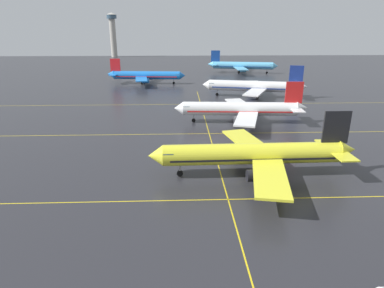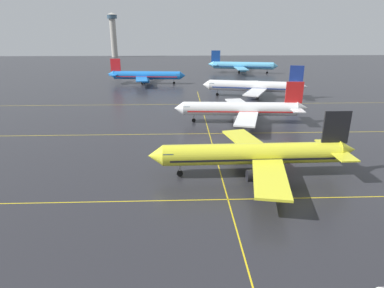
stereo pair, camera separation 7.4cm
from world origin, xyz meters
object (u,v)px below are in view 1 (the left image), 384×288
(airliner_distant_taxiway, at_px, (242,66))
(control_tower, at_px, (113,32))
(airliner_far_right_stand, at_px, (146,75))
(airliner_third_row, at_px, (241,109))
(airliner_far_left_stand, at_px, (254,86))
(airliner_second_row, at_px, (255,154))

(airliner_distant_taxiway, height_order, control_tower, control_tower)
(airliner_far_right_stand, distance_m, control_tower, 153.91)
(airliner_third_row, xyz_separation_m, airliner_distant_taxiway, (19.05, 103.04, 0.37))
(airliner_far_left_stand, height_order, control_tower, control_tower)
(airliner_far_right_stand, height_order, control_tower, control_tower)
(airliner_second_row, xyz_separation_m, airliner_distant_taxiway, (22.82, 136.81, 0.31))
(airliner_third_row, height_order, airliner_far_left_stand, airliner_far_left_stand)
(airliner_distant_taxiway, bearing_deg, airliner_far_right_stand, -145.36)
(airliner_third_row, xyz_separation_m, control_tower, (-74.01, 214.60, 17.50))
(airliner_distant_taxiway, relative_size, control_tower, 1.08)
(airliner_distant_taxiway, bearing_deg, control_tower, 129.83)
(airliner_distant_taxiway, bearing_deg, airliner_far_left_stand, -96.62)
(airliner_third_row, bearing_deg, airliner_far_right_stand, 115.72)
(airliner_second_row, xyz_separation_m, control_tower, (-70.24, 248.37, 17.44))
(airliner_far_left_stand, bearing_deg, airliner_second_row, -102.28)
(airliner_distant_taxiway, distance_m, control_tower, 146.28)
(airliner_second_row, xyz_separation_m, airliner_third_row, (3.77, 33.76, -0.05))
(airliner_third_row, distance_m, airliner_far_right_stand, 74.85)
(airliner_far_left_stand, xyz_separation_m, control_tower, (-85.11, 180.07, 17.26))
(airliner_second_row, bearing_deg, control_tower, 105.79)
(airliner_second_row, height_order, control_tower, control_tower)
(airliner_far_left_stand, xyz_separation_m, airliner_distant_taxiway, (7.95, 68.51, 0.13))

